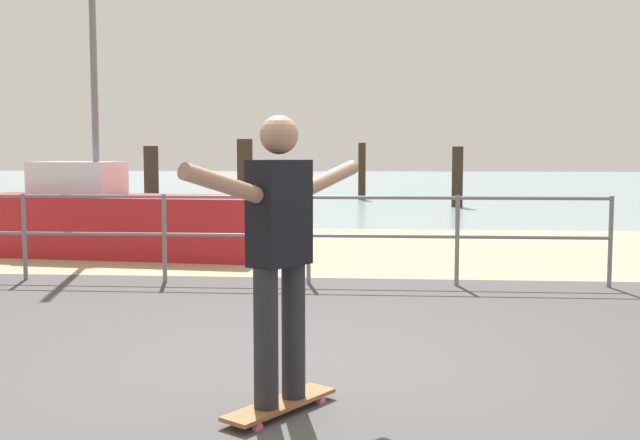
% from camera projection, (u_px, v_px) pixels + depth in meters
% --- Properties ---
extents(ground_plane, '(24.00, 10.00, 0.04)m').
position_uv_depth(ground_plane, '(280.00, 430.00, 4.17)').
color(ground_plane, '#474444').
rests_on(ground_plane, ground).
extents(beach_strip, '(24.00, 6.00, 0.04)m').
position_uv_depth(beach_strip, '(345.00, 249.00, 12.11)').
color(beach_strip, tan).
rests_on(beach_strip, ground).
extents(sea_surface, '(72.00, 50.00, 0.04)m').
position_uv_depth(sea_surface, '(369.00, 183.00, 39.92)').
color(sea_surface, '#849EA3').
rests_on(sea_surface, ground).
extents(railing_fence, '(11.93, 0.05, 1.05)m').
position_uv_depth(railing_fence, '(94.00, 223.00, 8.89)').
color(railing_fence, slate).
rests_on(railing_fence, ground).
extents(sailboat, '(5.04, 1.90, 5.28)m').
position_uv_depth(sailboat, '(126.00, 221.00, 11.21)').
color(sailboat, '#B21E23').
rests_on(sailboat, ground).
extents(skateboard, '(0.61, 0.78, 0.08)m').
position_uv_depth(skateboard, '(280.00, 405.00, 4.38)').
color(skateboard, brown).
rests_on(skateboard, ground).
extents(skateboarder, '(0.88, 1.25, 1.65)m').
position_uv_depth(skateboarder, '(280.00, 242.00, 4.29)').
color(skateboarder, '#26262B').
rests_on(skateboarder, skateboard).
extents(groyne_post_0, '(0.39, 0.39, 1.73)m').
position_uv_depth(groyne_post_0, '(151.00, 178.00, 20.29)').
color(groyne_post_0, '#332319').
rests_on(groyne_post_0, ground).
extents(groyne_post_1, '(0.39, 0.39, 1.88)m').
position_uv_depth(groyne_post_1, '(245.00, 177.00, 18.82)').
color(groyne_post_1, '#332319').
rests_on(groyne_post_1, ground).
extents(groyne_post_2, '(0.24, 0.24, 1.88)m').
position_uv_depth(groyne_post_2, '(362.00, 171.00, 24.82)').
color(groyne_post_2, '#332319').
rests_on(groyne_post_2, ground).
extents(groyne_post_3, '(0.31, 0.31, 1.72)m').
position_uv_depth(groyne_post_3, '(457.00, 177.00, 21.31)').
color(groyne_post_3, '#332319').
rests_on(groyne_post_3, ground).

